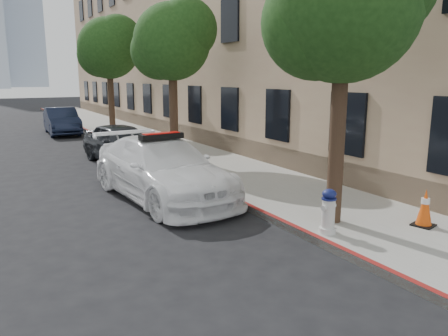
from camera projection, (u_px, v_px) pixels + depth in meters
ground at (160, 223)px, 9.08m from camera, size 120.00×120.00×0.00m
sidewalk at (154, 144)px, 19.31m from camera, size 3.20×50.00×0.15m
curb_strip at (119, 146)px, 18.57m from camera, size 0.12×50.00×0.15m
building at (212, 41)px, 25.26m from camera, size 8.00×36.00×10.00m
tower_right at (13, 8)px, 123.87m from camera, size 14.00×14.00×44.00m
tree_near at (346, 4)px, 7.89m from camera, size 2.92×2.82×5.62m
tree_mid at (173, 41)px, 14.73m from camera, size 2.77×2.64×5.43m
tree_far at (109, 47)px, 21.50m from camera, size 3.10×3.00×5.81m
police_car at (162, 169)px, 10.80m from camera, size 2.52×5.32×1.65m
parked_car_mid at (122, 143)px, 15.21m from camera, size 2.12×4.26×1.39m
parked_car_far at (62, 121)px, 22.92m from camera, size 1.61×4.25×1.38m
fire_hydrant at (328, 212)px, 8.01m from camera, size 0.35×0.32×0.83m
traffic_cone at (425, 208)px, 8.39m from camera, size 0.46×0.46×0.73m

